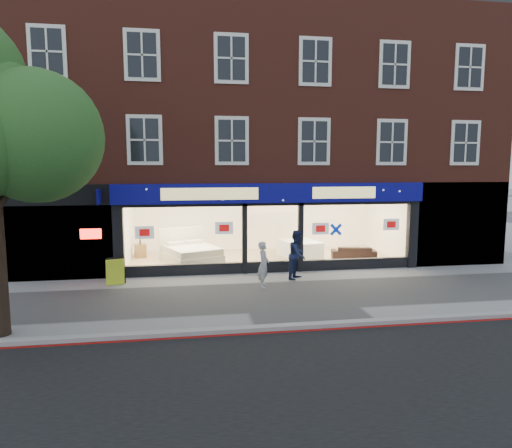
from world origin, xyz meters
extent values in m
plane|color=gray|center=(0.00, 0.00, 0.00)|extent=(120.00, 120.00, 0.00)
cube|color=#8C0A07|center=(0.00, -3.10, 0.01)|extent=(60.00, 0.10, 0.01)
cube|color=gray|center=(0.00, -2.90, 0.06)|extent=(60.00, 0.25, 0.12)
cube|color=tan|center=(0.00, 5.25, 0.05)|extent=(11.00, 4.50, 0.10)
cube|color=maroon|center=(0.00, 7.00, 6.65)|extent=(19.00, 8.00, 6.70)
cube|color=#2D2D30|center=(0.00, 7.00, 10.15)|extent=(19.00, 8.00, 0.30)
cube|color=#080773|center=(0.00, 2.88, 2.95)|extent=(11.40, 0.28, 0.70)
cube|color=black|center=(0.00, 3.08, 0.20)|extent=(11.00, 0.18, 0.40)
cube|color=black|center=(-5.50, 3.05, 1.30)|extent=(0.35, 0.30, 2.60)
cube|color=black|center=(5.50, 3.05, 1.30)|extent=(0.35, 0.30, 2.60)
cube|color=white|center=(-3.25, 3.00, 1.45)|extent=(4.20, 0.02, 2.10)
cube|color=white|center=(3.25, 3.00, 1.45)|extent=(4.20, 0.02, 2.10)
cube|color=white|center=(0.00, 3.25, 1.15)|extent=(1.80, 0.02, 2.10)
cube|color=silver|center=(0.00, 7.50, 1.30)|extent=(11.00, 0.20, 2.60)
cube|color=#FFEAC6|center=(0.00, 5.25, 2.60)|extent=(11.00, 4.50, 0.12)
cube|color=black|center=(-7.60, 3.30, 1.65)|extent=(3.80, 0.60, 3.30)
cube|color=#FF140C|center=(-6.40, 2.95, 1.60)|extent=(0.70, 0.04, 0.35)
cube|color=black|center=(7.50, 3.20, 1.65)|extent=(4.00, 0.40, 3.30)
sphere|color=#2B4E1D|center=(-6.80, -2.60, 5.40)|extent=(2.40, 2.40, 2.40)
cube|color=beige|center=(-2.92, 4.68, 0.29)|extent=(2.51, 2.68, 0.38)
cube|color=beige|center=(-2.92, 4.68, 0.61)|extent=(2.41, 2.58, 0.27)
cube|color=beige|center=(-3.35, 5.73, 0.75)|extent=(1.83, 0.83, 1.29)
cube|color=beige|center=(-3.58, 5.25, 0.81)|extent=(0.77, 0.58, 0.13)
cube|color=beige|center=(-2.84, 5.55, 0.81)|extent=(0.77, 0.58, 0.13)
cube|color=brown|center=(-5.06, 6.17, 0.38)|extent=(0.54, 0.54, 0.55)
cube|color=silver|center=(1.60, 5.21, 0.21)|extent=(1.72, 1.98, 0.23)
cube|color=silver|center=(1.60, 5.21, 0.44)|extent=(1.72, 1.98, 0.23)
cube|color=silver|center=(1.60, 5.21, 0.67)|extent=(1.72, 1.98, 0.23)
imported|color=black|center=(3.70, 4.46, 0.36)|extent=(1.91, 1.07, 0.53)
cube|color=#D7EB29|center=(-5.49, 2.05, 0.45)|extent=(0.66, 0.51, 0.91)
imported|color=#A4A6AC|center=(-0.71, 1.00, 0.75)|extent=(0.52, 0.63, 1.50)
imported|color=#161F3F|center=(0.66, 1.91, 0.86)|extent=(1.02, 1.06, 1.71)
camera|label=1|loc=(-3.24, -13.24, 3.89)|focal=32.00mm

